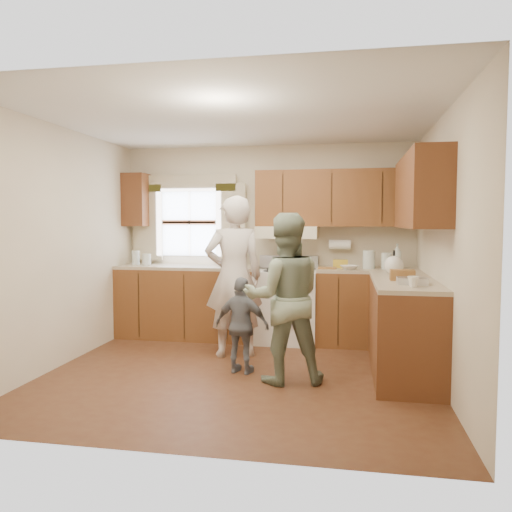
% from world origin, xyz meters
% --- Properties ---
extents(room, '(3.80, 3.80, 3.80)m').
position_xyz_m(room, '(0.00, 0.00, 1.25)').
color(room, '#4B2517').
rests_on(room, ground).
extents(kitchen_fixtures, '(3.80, 2.25, 2.15)m').
position_xyz_m(kitchen_fixtures, '(0.61, 1.08, 0.84)').
color(kitchen_fixtures, '#4C2810').
rests_on(kitchen_fixtures, ground).
extents(stove, '(0.76, 0.67, 1.07)m').
position_xyz_m(stove, '(0.30, 1.44, 0.47)').
color(stove, silver).
rests_on(stove, ground).
extents(woman_left, '(0.77, 0.64, 1.79)m').
position_xyz_m(woman_left, '(-0.20, 0.67, 0.90)').
color(woman_left, beige).
rests_on(woman_left, ground).
extents(woman_right, '(0.90, 0.78, 1.59)m').
position_xyz_m(woman_right, '(0.47, -0.14, 0.80)').
color(woman_right, '#2B4430').
rests_on(woman_right, ground).
extents(child, '(0.60, 0.34, 0.96)m').
position_xyz_m(child, '(0.02, 0.05, 0.48)').
color(child, slate).
rests_on(child, ground).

